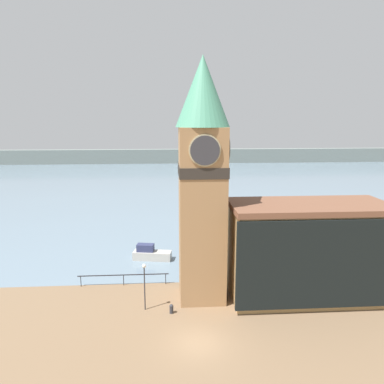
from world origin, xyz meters
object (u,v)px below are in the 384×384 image
(pier_building, at_px, (308,251))
(lamp_post, at_px, (144,278))
(boat_near, at_px, (151,254))
(mooring_bollard_near, at_px, (171,308))
(clock_tower, at_px, (202,175))

(pier_building, relative_size, lamp_post, 3.44)
(boat_near, xyz_separation_m, mooring_bollard_near, (2.18, -12.24, -0.24))
(mooring_bollard_near, distance_m, lamp_post, 3.36)
(pier_building, height_order, boat_near, pier_building)
(pier_building, relative_size, mooring_bollard_near, 17.90)
(clock_tower, bearing_deg, mooring_bollard_near, -135.28)
(mooring_bollard_near, bearing_deg, clock_tower, 44.72)
(clock_tower, height_order, mooring_bollard_near, clock_tower)
(lamp_post, bearing_deg, pier_building, 5.64)
(clock_tower, distance_m, mooring_bollard_near, 11.39)
(pier_building, relative_size, boat_near, 3.12)
(mooring_bollard_near, bearing_deg, lamp_post, 161.19)
(pier_building, bearing_deg, boat_near, 145.00)
(clock_tower, xyz_separation_m, pier_building, (9.40, -0.58, -6.78))
(pier_building, distance_m, boat_near, 17.92)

